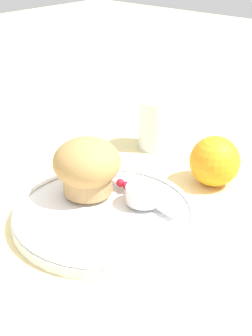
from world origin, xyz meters
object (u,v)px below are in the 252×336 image
object	(u,v)px
butter_knife	(136,191)
juice_glass	(156,124)
muffin	(87,166)
orange_fruit	(215,161)

from	to	relation	value
butter_knife	juice_glass	distance (m)	0.20
muffin	juice_glass	distance (m)	0.22
butter_knife	juice_glass	size ratio (longest dim) A/B	1.76
butter_knife	juice_glass	xyz separation A→B (m)	(-0.10, 0.17, 0.02)
butter_knife	orange_fruit	world-z (taller)	orange_fruit
muffin	orange_fruit	size ratio (longest dim) A/B	1.22
butter_knife	orange_fruit	size ratio (longest dim) A/B	2.03
orange_fruit	muffin	bearing A→B (deg)	-121.64
juice_glass	orange_fruit	bearing A→B (deg)	-17.50
muffin	butter_knife	bearing A→B (deg)	38.11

